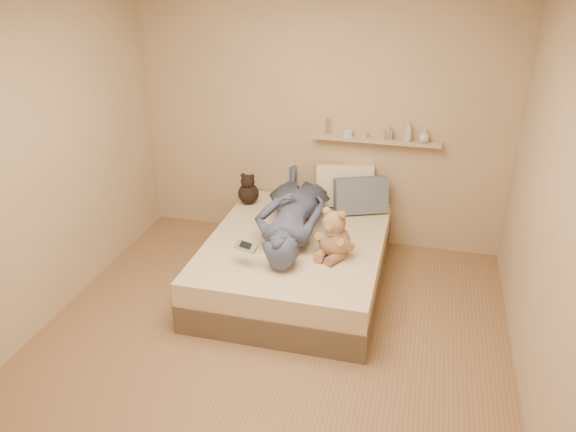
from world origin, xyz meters
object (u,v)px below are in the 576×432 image
(bed, at_px, (296,261))
(game_console, at_px, (246,246))
(dark_plush, at_px, (248,190))
(person, at_px, (294,210))
(pillow_grey, at_px, (361,195))
(wall_shelf, at_px, (376,140))
(pillow_cream, at_px, (344,185))
(teddy_bear, at_px, (334,237))

(bed, bearing_deg, game_console, -117.79)
(dark_plush, xyz_separation_m, person, (0.57, -0.44, 0.06))
(pillow_grey, relative_size, person, 0.31)
(bed, distance_m, person, 0.46)
(game_console, bearing_deg, pillow_grey, 58.69)
(person, bearing_deg, pillow_grey, -140.10)
(dark_plush, xyz_separation_m, wall_shelf, (1.18, 0.30, 0.51))
(pillow_cream, relative_size, person, 0.34)
(teddy_bear, bearing_deg, person, 137.79)
(bed, xyz_separation_m, pillow_cream, (0.28, 0.83, 0.43))
(pillow_cream, bearing_deg, bed, -108.62)
(pillow_grey, distance_m, person, 0.74)
(teddy_bear, bearing_deg, bed, 149.67)
(bed, height_order, teddy_bear, teddy_bear)
(game_console, xyz_separation_m, dark_plush, (-0.35, 1.14, -0.03))
(pillow_cream, bearing_deg, game_console, -112.32)
(game_console, relative_size, dark_plush, 0.64)
(dark_plush, xyz_separation_m, pillow_cream, (0.91, 0.22, 0.06))
(pillow_grey, bearing_deg, bed, -123.83)
(pillow_cream, xyz_separation_m, person, (-0.34, -0.65, -0.01))
(wall_shelf, bearing_deg, teddy_bear, -99.43)
(pillow_grey, xyz_separation_m, wall_shelf, (0.09, 0.22, 0.48))
(game_console, bearing_deg, person, 73.13)
(bed, relative_size, wall_shelf, 1.58)
(game_console, height_order, wall_shelf, wall_shelf)
(bed, relative_size, teddy_bear, 4.44)
(bed, bearing_deg, person, 110.13)
(person, relative_size, wall_shelf, 1.35)
(teddy_bear, distance_m, wall_shelf, 1.23)
(teddy_bear, xyz_separation_m, person, (-0.43, 0.39, 0.02))
(teddy_bear, relative_size, dark_plush, 1.35)
(teddy_bear, bearing_deg, pillow_grey, 83.75)
(bed, height_order, dark_plush, dark_plush)
(game_console, xyz_separation_m, wall_shelf, (0.83, 1.43, 0.48))
(teddy_bear, distance_m, pillow_grey, 0.91)
(bed, relative_size, pillow_grey, 3.80)
(game_console, bearing_deg, bed, 62.21)
(pillow_cream, bearing_deg, dark_plush, -166.62)
(pillow_grey, bearing_deg, teddy_bear, -96.25)
(bed, height_order, game_console, game_console)
(teddy_bear, height_order, pillow_cream, teddy_bear)
(game_console, bearing_deg, pillow_cream, 67.68)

